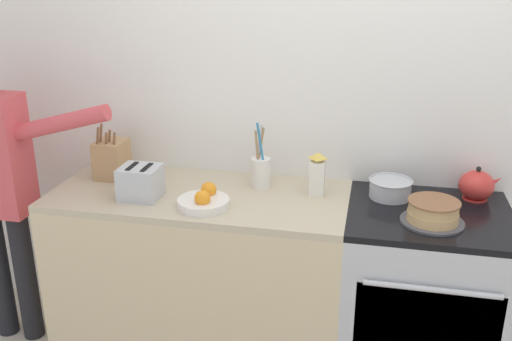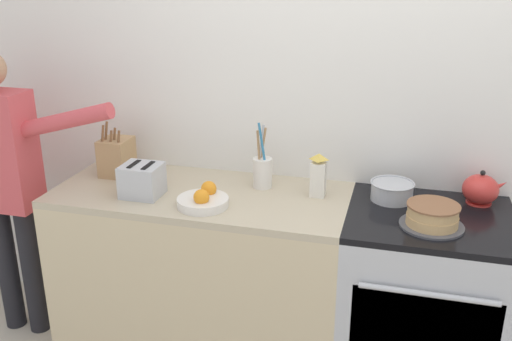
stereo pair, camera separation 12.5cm
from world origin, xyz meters
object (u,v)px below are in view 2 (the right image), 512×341
(fruit_bowl, at_px, (203,200))
(milk_carton, at_px, (318,176))
(layer_cake, at_px, (432,216))
(knife_block, at_px, (117,157))
(tea_kettle, at_px, (481,190))
(stove_range, at_px, (421,304))
(toaster, at_px, (142,180))
(utensil_crock, at_px, (262,171))
(person_baker, at_px, (6,174))
(mixing_bowl, at_px, (392,191))

(fruit_bowl, distance_m, milk_carton, 0.56)
(layer_cake, bearing_deg, knife_block, 171.83)
(tea_kettle, bearing_deg, fruit_bowl, -163.51)
(stove_range, xyz_separation_m, knife_block, (-1.60, 0.12, 0.56))
(stove_range, height_order, toaster, toaster)
(knife_block, bearing_deg, utensil_crock, 1.85)
(utensil_crock, height_order, person_baker, person_baker)
(layer_cake, relative_size, fruit_bowl, 1.14)
(layer_cake, height_order, person_baker, person_baker)
(mixing_bowl, height_order, milk_carton, milk_carton)
(knife_block, relative_size, toaster, 1.43)
(knife_block, xyz_separation_m, fruit_bowl, (0.58, -0.28, -0.07))
(layer_cake, relative_size, toaster, 1.36)
(fruit_bowl, distance_m, toaster, 0.33)
(toaster, height_order, person_baker, person_baker)
(fruit_bowl, bearing_deg, utensil_crock, 56.11)
(fruit_bowl, xyz_separation_m, milk_carton, (0.49, 0.26, 0.07))
(toaster, bearing_deg, layer_cake, 0.15)
(mixing_bowl, relative_size, milk_carton, 0.97)
(milk_carton, bearing_deg, utensil_crock, 171.58)
(knife_block, relative_size, utensil_crock, 0.85)
(utensil_crock, bearing_deg, knife_block, -178.15)
(toaster, distance_m, person_baker, 0.80)
(stove_range, xyz_separation_m, person_baker, (-2.14, -0.08, 0.48))
(stove_range, xyz_separation_m, utensil_crock, (-0.81, 0.14, 0.54))
(mixing_bowl, distance_m, knife_block, 1.42)
(layer_cake, xyz_separation_m, person_baker, (-2.14, 0.03, -0.03))
(toaster, bearing_deg, milk_carton, 14.82)
(knife_block, bearing_deg, toaster, -42.26)
(toaster, bearing_deg, person_baker, 177.67)
(mixing_bowl, height_order, fruit_bowl, fruit_bowl)
(person_baker, bearing_deg, stove_range, 14.22)
(tea_kettle, bearing_deg, knife_block, -177.20)
(layer_cake, relative_size, tea_kettle, 1.36)
(tea_kettle, relative_size, mixing_bowl, 0.97)
(layer_cake, height_order, mixing_bowl, layer_cake)
(fruit_bowl, relative_size, person_baker, 0.15)
(tea_kettle, relative_size, toaster, 1.00)
(knife_block, height_order, milk_carton, knife_block)
(layer_cake, distance_m, tea_kettle, 0.39)
(knife_block, height_order, person_baker, person_baker)
(tea_kettle, height_order, toaster, tea_kettle)
(layer_cake, bearing_deg, milk_carton, 157.95)
(stove_range, height_order, milk_carton, milk_carton)
(tea_kettle, relative_size, knife_block, 0.70)
(knife_block, relative_size, milk_carton, 1.34)
(layer_cake, relative_size, utensil_crock, 0.80)
(stove_range, height_order, person_baker, person_baker)
(mixing_bowl, relative_size, person_baker, 0.13)
(milk_carton, bearing_deg, person_baker, -173.50)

